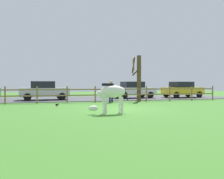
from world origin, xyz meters
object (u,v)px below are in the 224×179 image
bare_tree (138,77)px  parked_car_yellow (182,89)px  visitor_near_fence (111,90)px  crow_on_grass (57,105)px  parked_car_white (133,90)px  parked_car_silver (44,90)px  zebra (111,94)px

bare_tree → parked_car_yellow: bare_tree is taller
visitor_near_fence → crow_on_grass: bearing=-150.0°
parked_car_white → parked_car_yellow: bearing=-5.5°
parked_car_silver → zebra: bearing=-73.2°
zebra → parked_car_silver: 10.57m
bare_tree → crow_on_grass: bare_tree is taller
bare_tree → parked_car_white: (0.92, 3.51, -1.10)m
parked_car_silver → parked_car_yellow: bearing=0.4°
crow_on_grass → visitor_near_fence: (4.04, 2.33, 0.78)m
visitor_near_fence → parked_car_silver: bearing=142.6°
bare_tree → parked_car_white: bare_tree is taller
bare_tree → parked_car_white: size_ratio=0.89×
zebra → parked_car_yellow: (10.19, 10.21, -0.08)m
crow_on_grass → parked_car_silver: bearing=97.4°
crow_on_grass → parked_car_yellow: bearing=26.1°
zebra → parked_car_silver: parked_car_silver is taller
bare_tree → crow_on_grass: bearing=-154.8°
bare_tree → zebra: bare_tree is taller
parked_car_silver → crow_on_grass: bearing=-82.6°
zebra → crow_on_grass: zebra is taller
bare_tree → crow_on_grass: 7.45m
bare_tree → visitor_near_fence: bearing=-163.4°
visitor_near_fence → parked_car_white: bearing=51.3°
crow_on_grass → parked_car_white: bearing=41.5°
crow_on_grass → parked_car_silver: size_ratio=0.05×
parked_car_silver → parked_car_yellow: size_ratio=0.99×
parked_car_silver → visitor_near_fence: 6.08m
parked_car_yellow → bare_tree: bearing=-152.9°
zebra → parked_car_yellow: parked_car_yellow is taller
zebra → parked_car_white: parked_car_white is taller
parked_car_silver → visitor_near_fence: (4.83, -3.69, 0.06)m
visitor_near_fence → bare_tree: bearing=16.6°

